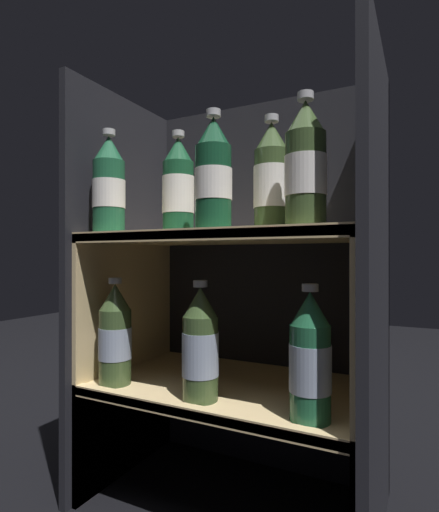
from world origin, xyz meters
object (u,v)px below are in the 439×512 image
Objects in this scene: bottle_upper_front_2 at (306,167)px; bottle_lower_front_1 at (200,347)px; bottle_upper_front_1 at (213,177)px; bottle_upper_back_1 at (272,180)px; bottle_upper_back_0 at (178,189)px; bottle_lower_front_0 at (115,336)px; bottle_lower_front_2 at (310,360)px; bottle_upper_front_0 at (109,187)px.

bottle_lower_front_1 is at bearing 180.00° from bottle_upper_front_2.
bottle_upper_front_1 and bottle_upper_back_1 have the same top height.
bottle_upper_front_1 is at bearing 0.00° from bottle_lower_front_1.
bottle_upper_front_1 is at bearing -31.07° from bottle_upper_back_0.
bottle_lower_front_2 is (0.47, 0.00, -0.00)m from bottle_lower_front_0.
bottle_upper_back_0 is at bearing 148.93° from bottle_upper_front_1.
bottle_lower_front_2 is at bearing -39.12° from bottle_upper_back_1.
bottle_lower_front_0 is at bearing 0.00° from bottle_upper_front_0.
bottle_lower_front_1 is (0.11, -0.09, -0.36)m from bottle_upper_back_0.
bottle_upper_back_1 is 0.51m from bottle_lower_front_0.
bottle_lower_front_1 is at bearing -37.69° from bottle_upper_back_0.
bottle_upper_front_1 is at bearing 180.00° from bottle_upper_front_2.
bottle_upper_front_2 is at bearing 0.00° from bottle_lower_front_1.
bottle_upper_front_2 and bottle_upper_back_0 have the same top height.
bottle_lower_front_1 and bottle_lower_front_2 have the same top height.
bottle_upper_front_1 reaches higher than bottle_lower_front_0.
bottle_upper_back_1 is at bearing -0.00° from bottle_upper_back_0.
bottle_upper_front_2 is at bearing -41.49° from bottle_upper_back_1.
bottle_lower_front_1 is at bearing 0.00° from bottle_upper_front_0.
bottle_upper_front_2 is 0.42m from bottle_lower_front_1.
bottle_upper_back_1 is 1.00× the size of bottle_lower_front_2.
bottle_upper_front_0 reaches higher than bottle_lower_front_0.
bottle_upper_back_0 is 0.24m from bottle_upper_back_1.
bottle_upper_back_0 is 0.38m from bottle_lower_front_1.
bottle_upper_front_0 is 1.00× the size of bottle_lower_front_2.
bottle_upper_back_0 reaches higher than bottle_lower_front_2.
bottle_lower_front_2 is (0.23, 0.00, 0.00)m from bottle_lower_front_1.
bottle_upper_back_0 reaches higher than bottle_lower_front_1.
bottle_lower_front_1 is at bearing 180.00° from bottle_upper_front_1.
bottle_upper_front_2 is at bearing 180.00° from bottle_lower_front_2.
bottle_lower_front_0 is (-0.46, 0.00, -0.36)m from bottle_upper_front_2.
bottle_upper_front_1 is 0.44m from bottle_lower_front_0.
bottle_upper_front_2 is 0.13m from bottle_upper_back_1.
bottle_upper_front_1 and bottle_upper_back_0 have the same top height.
bottle_upper_front_1 is 1.00× the size of bottle_lower_front_2.
bottle_upper_front_2 is at bearing -14.31° from bottle_upper_back_0.
bottle_upper_front_0 reaches higher than bottle_lower_front_2.
bottle_upper_back_0 is 1.00× the size of bottle_lower_front_0.
bottle_upper_front_0 is 0.36m from bottle_lower_front_0.
bottle_upper_front_2 is 1.00× the size of bottle_lower_front_1.
bottle_lower_front_0 is (-0.12, -0.09, -0.35)m from bottle_upper_back_0.
bottle_lower_front_0 and bottle_lower_front_2 have the same top height.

